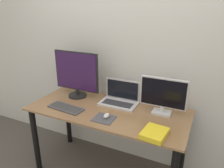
{
  "coord_description": "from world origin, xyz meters",
  "views": [
    {
      "loc": [
        0.85,
        -1.35,
        1.74
      ],
      "look_at": [
        0.01,
        0.41,
        1.01
      ],
      "focal_mm": 35.0,
      "sensor_mm": 36.0,
      "label": 1
    }
  ],
  "objects_px": {
    "monitor_left": "(76,74)",
    "keyboard": "(66,108)",
    "book": "(154,133)",
    "monitor_right": "(163,95)",
    "laptop": "(120,98)",
    "mouse": "(106,116)"
  },
  "relations": [
    {
      "from": "monitor_right",
      "to": "monitor_left",
      "type": "bearing_deg",
      "value": -180.0
    },
    {
      "from": "laptop",
      "to": "keyboard",
      "type": "bearing_deg",
      "value": -140.66
    },
    {
      "from": "monitor_left",
      "to": "keyboard",
      "type": "distance_m",
      "value": 0.4
    },
    {
      "from": "laptop",
      "to": "keyboard",
      "type": "relative_size",
      "value": 1.0
    },
    {
      "from": "monitor_left",
      "to": "monitor_right",
      "type": "bearing_deg",
      "value": 0.0
    },
    {
      "from": "monitor_right",
      "to": "laptop",
      "type": "height_order",
      "value": "monitor_right"
    },
    {
      "from": "mouse",
      "to": "book",
      "type": "distance_m",
      "value": 0.47
    },
    {
      "from": "monitor_left",
      "to": "book",
      "type": "bearing_deg",
      "value": -21.7
    },
    {
      "from": "keyboard",
      "to": "monitor_right",
      "type": "bearing_deg",
      "value": 19.35
    },
    {
      "from": "keyboard",
      "to": "book",
      "type": "distance_m",
      "value": 0.91
    },
    {
      "from": "monitor_left",
      "to": "keyboard",
      "type": "height_order",
      "value": "monitor_left"
    },
    {
      "from": "monitor_left",
      "to": "book",
      "type": "distance_m",
      "value": 1.07
    },
    {
      "from": "keyboard",
      "to": "book",
      "type": "height_order",
      "value": "book"
    },
    {
      "from": "book",
      "to": "mouse",
      "type": "bearing_deg",
      "value": 169.65
    },
    {
      "from": "book",
      "to": "laptop",
      "type": "bearing_deg",
      "value": 138.1
    },
    {
      "from": "monitor_right",
      "to": "book",
      "type": "bearing_deg",
      "value": -84.93
    },
    {
      "from": "keyboard",
      "to": "book",
      "type": "relative_size",
      "value": 1.6
    },
    {
      "from": "laptop",
      "to": "book",
      "type": "height_order",
      "value": "laptop"
    },
    {
      "from": "monitor_left",
      "to": "book",
      "type": "xyz_separation_m",
      "value": [
        0.97,
        -0.39,
        -0.24
      ]
    },
    {
      "from": "laptop",
      "to": "book",
      "type": "bearing_deg",
      "value": -41.9
    },
    {
      "from": "book",
      "to": "monitor_right",
      "type": "bearing_deg",
      "value": 95.07
    },
    {
      "from": "keyboard",
      "to": "mouse",
      "type": "distance_m",
      "value": 0.44
    }
  ]
}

